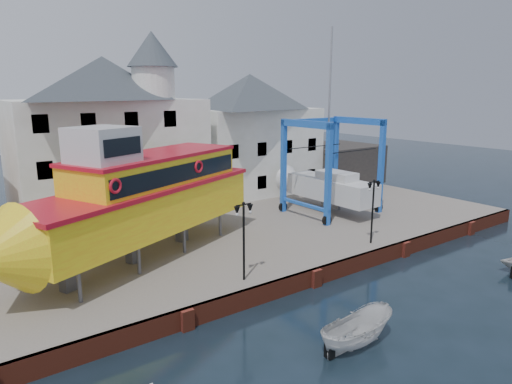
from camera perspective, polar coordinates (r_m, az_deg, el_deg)
ground at (r=26.16m, az=7.43°, el=-11.61°), size 140.00×140.00×0.00m
hardstanding at (r=34.25m, az=-5.32°, el=-4.76°), size 44.00×22.00×1.00m
quay_wall at (r=26.03m, az=7.30°, el=-10.53°), size 44.00×0.47×1.00m
building_white_main at (r=37.60m, az=-17.87°, el=6.89°), size 14.00×8.30×14.00m
building_white_right at (r=44.50m, az=-0.77°, el=7.32°), size 12.00×8.00×11.20m
shed_dark at (r=49.94m, az=10.01°, el=3.54°), size 8.00×7.00×4.00m
lamp_post_left at (r=23.21m, az=-1.55°, el=-3.68°), size 1.12×0.32×4.20m
lamp_post_right at (r=29.84m, az=14.47°, el=-0.40°), size 1.12×0.32×4.20m
tour_boat at (r=26.47m, az=-15.46°, el=-0.91°), size 18.22×11.28×7.86m
travel_lift at (r=37.81m, az=8.46°, el=1.35°), size 6.85×9.60×14.43m
motorboat_a at (r=21.01m, az=12.40°, el=-18.25°), size 4.10×1.62×1.57m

